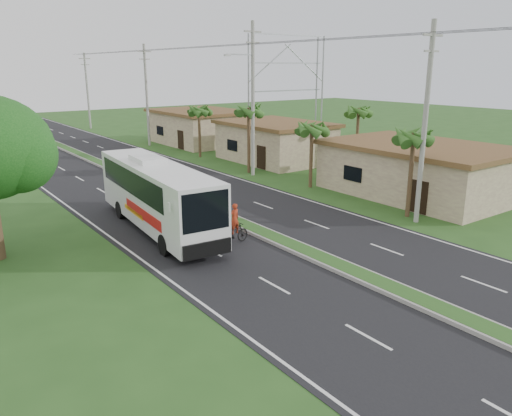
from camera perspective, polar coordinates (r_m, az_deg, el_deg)
ground at (r=22.77m, az=9.05°, el=-6.59°), size 180.00×180.00×0.00m
road_asphalt at (r=38.77m, az=-12.35°, el=2.66°), size 14.00×160.00×0.02m
median_strip at (r=38.75m, az=-12.36°, el=2.79°), size 1.20×160.00×0.18m
lane_edge_left at (r=36.68m, az=-21.91°, el=1.10°), size 0.12×160.00×0.01m
lane_edge_right at (r=41.85m, az=-3.97°, el=3.94°), size 0.12×160.00×0.01m
shop_near at (r=36.37m, az=18.13°, el=4.23°), size 8.60×12.60×3.52m
shop_mid at (r=47.31m, az=2.21°, el=7.63°), size 7.60×10.60×3.67m
shop_far at (r=58.81m, az=-6.41°, el=9.23°), size 8.60×11.60×3.82m
palm_verge_a at (r=30.17m, az=17.59°, el=7.74°), size 2.40×2.40×5.45m
palm_verge_b at (r=36.48m, az=6.42°, el=9.06°), size 2.40×2.40×5.05m
palm_verge_c at (r=41.44m, az=-0.85°, el=11.02°), size 2.40×2.40×5.85m
palm_verge_d at (r=49.32m, az=-6.56°, el=11.03°), size 2.40×2.40×5.25m
palm_behind_shop at (r=44.26m, az=11.64°, el=10.76°), size 2.40×2.40×5.65m
utility_pole_a at (r=29.08m, az=18.74°, el=9.22°), size 1.60×0.28×11.00m
utility_pole_b at (r=40.36m, az=-0.40°, el=12.51°), size 3.20×0.28×12.00m
utility_pole_c at (r=57.78m, az=-12.39°, el=12.58°), size 1.60×0.28×11.00m
utility_pole_d at (r=76.46m, az=-18.72°, el=12.65°), size 1.60×0.28×10.50m
billboard_lattice at (r=58.11m, az=3.58°, el=14.06°), size 10.18×1.18×12.07m
coach_bus_main at (r=27.34m, az=-11.29°, el=1.84°), size 3.52×12.19×3.89m
coach_bus_far at (r=73.07m, az=-26.03°, el=8.92°), size 2.87×10.95×3.16m
motorcyclist at (r=25.00m, az=-2.47°, el=-2.52°), size 1.81×0.72×2.11m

